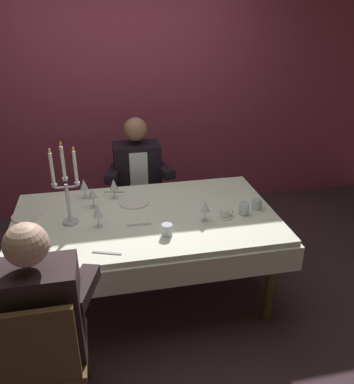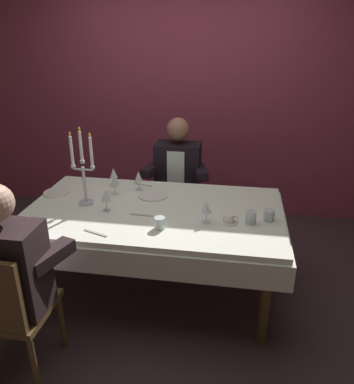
{
  "view_description": "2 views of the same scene",
  "coord_description": "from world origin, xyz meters",
  "px_view_note": "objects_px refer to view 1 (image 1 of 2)",
  "views": [
    {
      "loc": [
        -0.29,
        -2.53,
        2.13
      ],
      "look_at": [
        0.25,
        0.06,
        0.88
      ],
      "focal_mm": 37.02,
      "sensor_mm": 36.0,
      "label": 1
    },
    {
      "loc": [
        0.58,
        -2.53,
        1.97
      ],
      "look_at": [
        0.17,
        0.01,
        0.88
      ],
      "focal_mm": 35.9,
      "sensor_mm": 36.0,
      "label": 2
    }
  ],
  "objects_px": {
    "wine_glass_4": "(84,185)",
    "water_tumbler_2": "(244,209)",
    "wine_glass_0": "(97,212)",
    "wine_glass_1": "(206,206)",
    "water_tumbler_0": "(257,204)",
    "wine_glass_2": "(114,185)",
    "wine_glass_3": "(92,193)",
    "dinner_plate_0": "(134,202)",
    "dinner_plate_1": "(27,216)",
    "candelabra": "(67,191)",
    "dining_table": "(146,230)",
    "water_tumbler_1": "(167,230)",
    "seated_diner_1": "(137,171)",
    "seated_diner_0": "(39,312)",
    "coffee_cup_0": "(225,214)"
  },
  "relations": [
    {
      "from": "dinner_plate_0",
      "to": "wine_glass_2",
      "type": "distance_m",
      "value": 0.21
    },
    {
      "from": "wine_glass_3",
      "to": "seated_diner_1",
      "type": "relative_size",
      "value": 0.13
    },
    {
      "from": "dinner_plate_0",
      "to": "seated_diner_1",
      "type": "relative_size",
      "value": 0.19
    },
    {
      "from": "seated_diner_1",
      "to": "coffee_cup_0",
      "type": "bearing_deg",
      "value": -63.05
    },
    {
      "from": "seated_diner_0",
      "to": "seated_diner_1",
      "type": "bearing_deg",
      "value": 68.48
    },
    {
      "from": "wine_glass_3",
      "to": "seated_diner_0",
      "type": "xyz_separation_m",
      "value": [
        -0.29,
        -1.1,
        -0.12
      ]
    },
    {
      "from": "wine_glass_1",
      "to": "water_tumbler_0",
      "type": "distance_m",
      "value": 0.45
    },
    {
      "from": "dining_table",
      "to": "dinner_plate_1",
      "type": "relative_size",
      "value": 9.16
    },
    {
      "from": "wine_glass_1",
      "to": "wine_glass_3",
      "type": "xyz_separation_m",
      "value": [
        -0.77,
        0.38,
        0.0
      ]
    },
    {
      "from": "candelabra",
      "to": "wine_glass_2",
      "type": "relative_size",
      "value": 3.66
    },
    {
      "from": "wine_glass_0",
      "to": "water_tumbler_0",
      "type": "distance_m",
      "value": 1.18
    },
    {
      "from": "dinner_plate_0",
      "to": "water_tumbler_2",
      "type": "relative_size",
      "value": 2.6
    },
    {
      "from": "candelabra",
      "to": "water_tumbler_0",
      "type": "distance_m",
      "value": 1.38
    },
    {
      "from": "wine_glass_3",
      "to": "coffee_cup_0",
      "type": "xyz_separation_m",
      "value": [
        0.93,
        -0.35,
        -0.09
      ]
    },
    {
      "from": "dinner_plate_1",
      "to": "water_tumbler_0",
      "type": "bearing_deg",
      "value": -7.37
    },
    {
      "from": "wine_glass_3",
      "to": "water_tumbler_1",
      "type": "distance_m",
      "value": 0.7
    },
    {
      "from": "candelabra",
      "to": "seated_diner_0",
      "type": "relative_size",
      "value": 0.48
    },
    {
      "from": "wine_glass_0",
      "to": "wine_glass_1",
      "type": "bearing_deg",
      "value": -5.81
    },
    {
      "from": "candelabra",
      "to": "dinner_plate_1",
      "type": "distance_m",
      "value": 0.43
    },
    {
      "from": "wine_glass_4",
      "to": "water_tumbler_2",
      "type": "xyz_separation_m",
      "value": [
        1.14,
        -0.51,
        -0.07
      ]
    },
    {
      "from": "wine_glass_0",
      "to": "seated_diner_1",
      "type": "distance_m",
      "value": 1.05
    },
    {
      "from": "wine_glass_2",
      "to": "water_tumbler_2",
      "type": "xyz_separation_m",
      "value": [
        0.91,
        -0.46,
        -0.07
      ]
    },
    {
      "from": "dinner_plate_0",
      "to": "wine_glass_2",
      "type": "xyz_separation_m",
      "value": [
        -0.14,
        0.11,
        0.11
      ]
    },
    {
      "from": "candelabra",
      "to": "water_tumbler_2",
      "type": "xyz_separation_m",
      "value": [
        1.24,
        -0.13,
        -0.2
      ]
    },
    {
      "from": "wine_glass_4",
      "to": "water_tumbler_2",
      "type": "height_order",
      "value": "wine_glass_4"
    },
    {
      "from": "water_tumbler_0",
      "to": "water_tumbler_1",
      "type": "relative_size",
      "value": 0.99
    },
    {
      "from": "dinner_plate_0",
      "to": "dinner_plate_1",
      "type": "distance_m",
      "value": 0.79
    },
    {
      "from": "wine_glass_4",
      "to": "water_tumbler_1",
      "type": "xyz_separation_m",
      "value": [
        0.54,
        -0.68,
        -0.07
      ]
    },
    {
      "from": "dinner_plate_0",
      "to": "dining_table",
      "type": "bearing_deg",
      "value": -75.39
    },
    {
      "from": "candelabra",
      "to": "seated_diner_1",
      "type": "bearing_deg",
      "value": 57.1
    },
    {
      "from": "dinner_plate_0",
      "to": "water_tumbler_2",
      "type": "xyz_separation_m",
      "value": [
        0.77,
        -0.35,
        0.04
      ]
    },
    {
      "from": "wine_glass_4",
      "to": "dinner_plate_0",
      "type": "bearing_deg",
      "value": -22.95
    },
    {
      "from": "dinner_plate_0",
      "to": "wine_glass_0",
      "type": "xyz_separation_m",
      "value": [
        -0.28,
        -0.31,
        0.11
      ]
    },
    {
      "from": "dining_table",
      "to": "water_tumbler_0",
      "type": "bearing_deg",
      "value": -4.26
    },
    {
      "from": "wine_glass_3",
      "to": "water_tumbler_2",
      "type": "height_order",
      "value": "wine_glass_3"
    },
    {
      "from": "dinner_plate_1",
      "to": "wine_glass_2",
      "type": "height_order",
      "value": "wine_glass_2"
    },
    {
      "from": "wine_glass_3",
      "to": "dinner_plate_0",
      "type": "bearing_deg",
      "value": 2.12
    },
    {
      "from": "water_tumbler_1",
      "to": "dining_table",
      "type": "bearing_deg",
      "value": 109.57
    },
    {
      "from": "water_tumbler_1",
      "to": "wine_glass_1",
      "type": "bearing_deg",
      "value": 23.99
    },
    {
      "from": "wine_glass_1",
      "to": "coffee_cup_0",
      "type": "distance_m",
      "value": 0.18
    },
    {
      "from": "water_tumbler_0",
      "to": "coffee_cup_0",
      "type": "relative_size",
      "value": 0.61
    },
    {
      "from": "dining_table",
      "to": "coffee_cup_0",
      "type": "xyz_separation_m",
      "value": [
        0.56,
        -0.13,
        0.15
      ]
    },
    {
      "from": "water_tumbler_0",
      "to": "water_tumbler_1",
      "type": "xyz_separation_m",
      "value": [
        -0.73,
        -0.23,
        0.0
      ]
    },
    {
      "from": "seated_diner_0",
      "to": "wine_glass_1",
      "type": "bearing_deg",
      "value": 34.19
    },
    {
      "from": "wine_glass_0",
      "to": "water_tumbler_0",
      "type": "xyz_separation_m",
      "value": [
        1.17,
        0.03,
        -0.07
      ]
    },
    {
      "from": "candelabra",
      "to": "water_tumbler_2",
      "type": "bearing_deg",
      "value": -5.82
    },
    {
      "from": "water_tumbler_0",
      "to": "water_tumbler_2",
      "type": "height_order",
      "value": "water_tumbler_2"
    },
    {
      "from": "dinner_plate_0",
      "to": "wine_glass_1",
      "type": "height_order",
      "value": "wine_glass_1"
    },
    {
      "from": "dining_table",
      "to": "dinner_plate_1",
      "type": "xyz_separation_m",
      "value": [
        -0.85,
        0.16,
        0.13
      ]
    },
    {
      "from": "wine_glass_1",
      "to": "wine_glass_2",
      "type": "bearing_deg",
      "value": 140.44
    }
  ]
}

